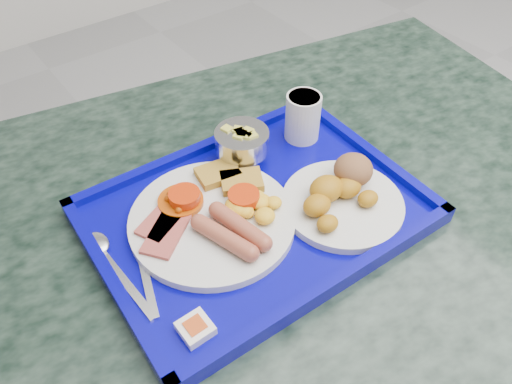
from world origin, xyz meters
TOP-DOWN VIEW (x-y plane):
  - table at (-0.88, 0.58)m, footprint 1.46×1.12m
  - tray at (-0.87, 0.58)m, footprint 0.50×0.38m
  - main_plate at (-0.93, 0.60)m, footprint 0.25×0.25m
  - bread_plate at (-0.76, 0.51)m, footprint 0.19×0.19m
  - fruit_bowl at (-0.82, 0.69)m, footprint 0.09×0.09m
  - juice_cup at (-0.70, 0.68)m, footprint 0.06×0.06m
  - spoon at (-1.09, 0.64)m, footprint 0.08×0.19m
  - knife at (-1.10, 0.59)m, footprint 0.02×0.17m
  - jam_packet at (-1.06, 0.46)m, footprint 0.04×0.04m

SIDE VIEW (x-z plane):
  - table at x=-0.88m, z-range 0.20..1.02m
  - tray at x=-0.87m, z-range 0.82..0.85m
  - knife at x=-1.10m, z-range 0.84..0.84m
  - spoon at x=-1.09m, z-range 0.84..0.85m
  - jam_packet at x=-1.06m, z-range 0.84..0.85m
  - main_plate at x=-0.93m, z-range 0.83..0.87m
  - bread_plate at x=-0.76m, z-range 0.83..0.89m
  - fruit_bowl at x=-0.82m, z-range 0.85..0.91m
  - juice_cup at x=-0.70m, z-range 0.84..0.93m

